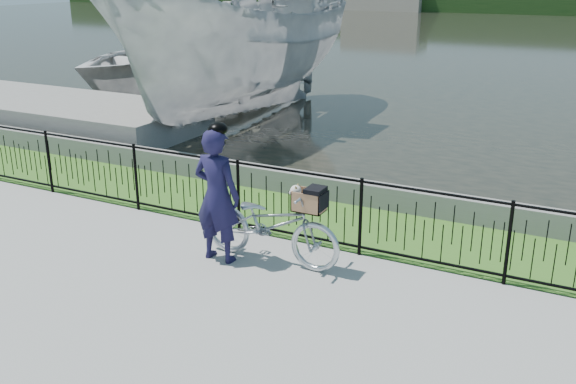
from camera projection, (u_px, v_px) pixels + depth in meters
The scene contains 10 objects.
ground at pixel (241, 286), 8.26m from camera, with size 120.00×120.00×0.00m, color gray.
grass_strip at pixel (324, 220), 10.44m from camera, with size 60.00×2.00×0.01m, color #386720.
water at pixel (545, 43), 36.00m from camera, with size 120.00×120.00×0.00m, color black.
quay_wall at pixel (347, 190), 11.22m from camera, with size 60.00×0.30×0.40m, color slate.
fence at pixel (297, 206), 9.41m from camera, with size 14.00×0.06×1.15m, color black, non-canonical shape.
dock at pixel (26, 109), 17.08m from camera, with size 10.00×3.00×0.70m, color slate.
bicycle_rig at pixel (271, 224), 8.80m from camera, with size 2.09×0.73×1.20m.
cyclist at pixel (217, 194), 8.72m from camera, with size 0.70×0.46×1.96m.
boat_near at pixel (243, 46), 16.51m from camera, with size 3.74×9.76×5.56m.
boat_far at pixel (182, 58), 22.20m from camera, with size 7.55×9.94×1.93m.
Camera 1 is at (3.91, -6.31, 3.85)m, focal length 40.00 mm.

